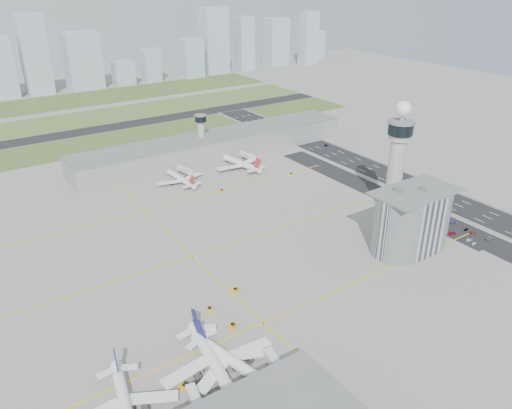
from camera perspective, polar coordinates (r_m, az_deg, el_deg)
ground at (r=238.78m, az=4.71°, el=-6.25°), size 1000.00×1000.00×0.00m
grass_strip_0 at (r=416.79m, az=-17.21°, el=6.78°), size 480.00×50.00×0.08m
grass_strip_1 at (r=486.52m, az=-19.99°, el=8.97°), size 480.00×60.00×0.08m
grass_strip_2 at (r=562.40m, az=-22.20°, el=10.69°), size 480.00×70.00×0.08m
runway at (r=450.97m, az=-18.69°, el=7.95°), size 480.00×22.00×0.10m
highway at (r=316.12m, az=21.33°, el=0.27°), size 28.00×500.00×0.10m
barrier_left at (r=305.21m, az=19.80°, el=-0.26°), size 0.60×500.00×1.20m
barrier_right at (r=326.84m, az=22.80°, el=0.93°), size 0.60×500.00×1.20m
landside_road at (r=292.07m, az=19.99°, el=-1.58°), size 18.00×260.00×0.08m
parking_lot at (r=284.66m, az=21.63°, el=-2.57°), size 20.00×44.00×0.10m
taxiway_line_h_0 at (r=199.34m, az=0.89°, el=-13.40°), size 260.00×0.60×0.01m
taxiway_line_h_1 at (r=242.14m, az=-7.26°, el=-5.89°), size 260.00×0.60×0.01m
taxiway_line_h_2 at (r=291.07m, az=-12.67°, el=-0.70°), size 260.00×0.60×0.01m
taxiway_line_v at (r=242.14m, az=-7.26°, el=-5.89°), size 0.60×260.00×0.01m
control_tower at (r=275.44m, az=15.83°, el=5.35°), size 14.00×14.00×64.50m
secondary_tower at (r=362.02m, az=-6.28°, el=8.17°), size 8.60×8.60×31.90m
admin_building at (r=251.24m, az=17.36°, el=-1.73°), size 42.00×24.00×33.50m
terminal_pier at (r=368.17m, az=-4.67°, el=6.75°), size 210.00×32.00×15.80m
airplane_near_a at (r=167.72m, az=-14.78°, el=-21.03°), size 40.85×45.48×11.07m
airplane_near_b at (r=175.74m, az=-4.74°, el=-17.16°), size 43.88×49.53×12.47m
airplane_near_c at (r=176.76m, az=-2.46°, el=-17.03°), size 43.06×47.55×11.36m
airplane_far_a at (r=324.08m, az=-8.77°, el=3.39°), size 33.89×39.20×10.50m
airplane_far_b at (r=345.41m, az=-2.04°, el=5.24°), size 43.66×49.19×12.33m
jet_bridge_near_2 at (r=173.05m, az=3.33°, el=-19.49°), size 5.39×14.31×5.70m
jet_bridge_far_0 at (r=340.33m, az=-8.88°, el=4.04°), size 5.39×14.31×5.70m
jet_bridge_far_1 at (r=362.54m, az=-1.73°, el=5.68°), size 5.39×14.31×5.70m
tug_0 at (r=175.26m, az=-8.06°, el=-19.87°), size 3.92×4.39×2.11m
tug_1 at (r=205.68m, az=-5.34°, el=-11.81°), size 3.19×3.67×1.78m
tug_2 at (r=196.90m, az=-2.66°, el=-13.65°), size 3.92×3.67×1.88m
tug_3 at (r=215.67m, az=-2.37°, el=-9.74°), size 3.42×2.78×1.73m
tug_4 at (r=308.00m, az=-3.93°, el=1.58°), size 3.33×3.87×1.89m
tug_5 at (r=333.48m, az=4.03°, el=3.47°), size 3.50×2.83×1.77m
car_lot_0 at (r=272.38m, az=23.65°, el=-4.12°), size 3.45×1.81×1.12m
car_lot_1 at (r=274.85m, az=23.19°, el=-3.75°), size 3.80×1.61×1.22m
car_lot_2 at (r=278.52m, az=21.50°, el=-3.05°), size 4.46×2.19×1.22m
car_lot_3 at (r=283.17m, az=20.38°, el=-2.37°), size 4.51×1.85×1.31m
car_lot_4 at (r=285.78m, az=19.58°, el=-2.00°), size 3.48×1.86×1.13m
car_lot_5 at (r=289.04m, az=18.42°, el=-1.49°), size 3.70×1.30×1.22m
car_lot_6 at (r=280.72m, az=25.10°, el=-3.50°), size 4.97×2.77×1.31m
car_lot_7 at (r=283.25m, az=23.57°, el=-2.96°), size 4.02×2.10×1.11m
car_lot_8 at (r=285.41m, az=22.90°, el=-2.62°), size 3.35×1.70×1.09m
car_lot_9 at (r=290.06m, az=21.66°, el=-1.94°), size 3.58×1.57×1.14m
car_lot_10 at (r=293.24m, az=20.33°, el=-1.41°), size 4.25×2.15×1.15m
car_lot_11 at (r=297.94m, az=19.28°, el=-0.81°), size 4.21×1.92×1.19m
car_hw_1 at (r=337.84m, az=16.19°, el=2.74°), size 1.72×4.03×1.29m
car_hw_2 at (r=394.02m, az=8.01°, el=6.72°), size 2.68×4.71×1.24m
car_hw_4 at (r=432.22m, az=0.92°, el=8.65°), size 1.79×3.78×1.25m
skyline_bldg_8 at (r=604.86m, az=-23.99°, el=15.38°), size 26.33×21.06×83.39m
skyline_bldg_9 at (r=618.06m, az=-19.22°, el=15.28°), size 36.96×29.57×62.11m
skyline_bldg_10 at (r=625.26m, az=-14.90°, el=14.31°), size 23.01×18.41×27.75m
skyline_bldg_11 at (r=636.19m, az=-11.89°, el=15.30°), size 20.22×16.18×38.97m
skyline_bldg_12 at (r=655.77m, az=-7.35°, el=16.25°), size 26.14×20.92×46.89m
skyline_bldg_13 at (r=682.05m, az=-4.85°, el=18.16°), size 32.26×25.81×81.20m
skyline_bldg_14 at (r=699.14m, az=-1.28°, el=17.90°), size 21.59×17.28×68.75m
skyline_bldg_15 at (r=739.51m, az=2.30°, el=18.09°), size 30.25×24.20×63.40m
skyline_bldg_16 at (r=749.64m, az=6.02°, el=18.39°), size 23.04×18.43×71.56m
skyline_bldg_17 at (r=795.64m, az=6.80°, el=17.64°), size 22.64×18.11×41.06m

